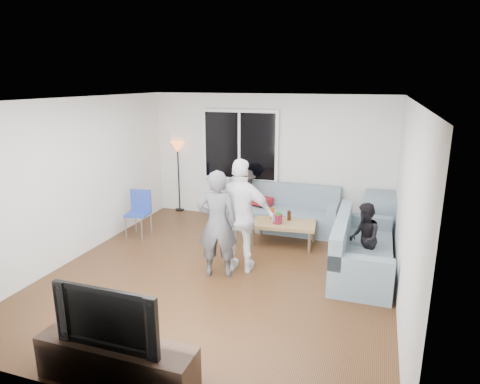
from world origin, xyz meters
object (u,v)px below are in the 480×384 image
(sofa_back_section, at_px, (279,208))
(television, at_px, (113,314))
(tv_console, at_px, (117,362))
(player_left, at_px, (217,224))
(sofa_right_section, at_px, (363,246))
(player_right, at_px, (241,216))
(side_chair, at_px, (138,214))
(floor_lamp, at_px, (179,177))
(spectator_right, at_px, (364,238))
(spectator_back, at_px, (246,197))
(coffee_table, at_px, (284,233))

(sofa_back_section, xyz_separation_m, television, (-0.46, -4.77, 0.32))
(tv_console, bearing_deg, player_left, 88.22)
(sofa_right_section, height_order, player_right, player_right)
(side_chair, distance_m, player_right, 2.46)
(sofa_back_section, distance_m, floor_lamp, 2.46)
(floor_lamp, relative_size, spectator_right, 1.43)
(sofa_right_section, bearing_deg, player_left, 111.46)
(sofa_back_section, bearing_deg, spectator_right, -41.69)
(spectator_right, bearing_deg, tv_console, -42.76)
(spectator_back, xyz_separation_m, television, (0.23, -4.80, 0.18))
(player_left, relative_size, spectator_right, 1.49)
(coffee_table, height_order, spectator_back, spectator_back)
(spectator_back, height_order, television, spectator_back)
(floor_lamp, xyz_separation_m, player_right, (2.29, -2.47, 0.10))
(sofa_right_section, xyz_separation_m, tv_console, (-2.14, -3.27, -0.20))
(side_chair, relative_size, tv_console, 0.54)
(coffee_table, relative_size, player_left, 0.68)
(player_right, distance_m, tv_console, 2.84)
(player_right, bearing_deg, coffee_table, -110.39)
(sofa_right_section, height_order, spectator_right, spectator_right)
(coffee_table, relative_size, tv_console, 0.69)
(sofa_right_section, distance_m, spectator_right, 0.12)
(coffee_table, height_order, player_left, player_left)
(sofa_back_section, relative_size, floor_lamp, 1.47)
(player_left, relative_size, spectator_back, 1.43)
(coffee_table, bearing_deg, sofa_right_section, -27.57)
(side_chair, bearing_deg, sofa_right_section, -12.91)
(floor_lamp, distance_m, spectator_back, 1.77)
(side_chair, distance_m, floor_lamp, 1.74)
(spectator_back, distance_m, tv_console, 4.82)
(floor_lamp, xyz_separation_m, player_left, (2.01, -2.74, 0.03))
(player_right, height_order, spectator_right, player_right)
(sofa_right_section, relative_size, floor_lamp, 1.28)
(player_right, height_order, spectator_back, player_right)
(spectator_right, bearing_deg, player_left, -78.14)
(sofa_back_section, xyz_separation_m, floor_lamp, (-2.40, 0.44, 0.36))
(floor_lamp, relative_size, spectator_back, 1.37)
(tv_console, bearing_deg, television, 0.00)
(side_chair, height_order, player_left, player_left)
(sofa_back_section, xyz_separation_m, spectator_right, (1.67, -1.49, 0.12))
(tv_console, relative_size, television, 1.49)
(side_chair, distance_m, player_left, 2.30)
(player_right, bearing_deg, player_left, 41.13)
(sofa_back_section, relative_size, spectator_back, 2.02)
(sofa_right_section, xyz_separation_m, player_left, (-2.06, -0.81, 0.39))
(sofa_back_section, height_order, spectator_back, spectator_back)
(sofa_right_section, height_order, tv_console, sofa_right_section)
(coffee_table, bearing_deg, sofa_back_section, 110.38)
(spectator_right, bearing_deg, player_right, -82.82)
(sofa_right_section, bearing_deg, tv_console, 146.89)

